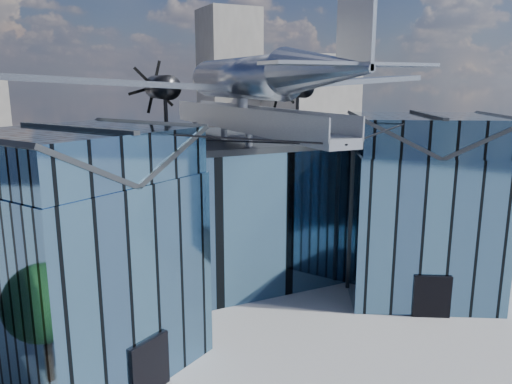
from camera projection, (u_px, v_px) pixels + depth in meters
name	position (u px, v px, depth m)	size (l,w,h in m)	color
ground_plane	(270.00, 314.00, 30.23)	(120.00, 120.00, 0.00)	gray
museum	(232.00, 205.00, 34.14)	(32.88, 24.50, 17.60)	#456A8C
bg_towers	(120.00, 108.00, 73.01)	(77.00, 24.50, 26.00)	gray
tree_plaza_e	(456.00, 212.00, 39.02)	(4.07, 4.07, 5.61)	#382316
tree_side_e	(448.00, 196.00, 45.96)	(3.83, 3.83, 5.12)	#382316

